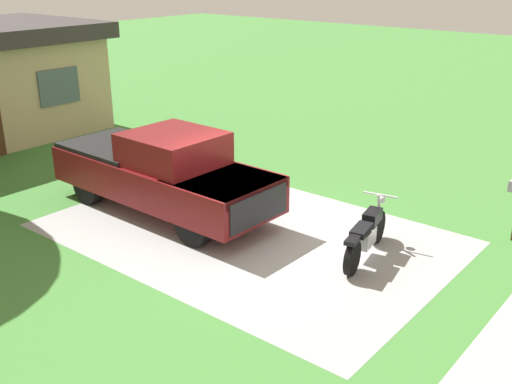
# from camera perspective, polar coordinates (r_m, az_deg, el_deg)

# --- Properties ---
(ground_plane) EXTENTS (80.00, 80.00, 0.00)m
(ground_plane) POSITION_cam_1_polar(r_m,az_deg,el_deg) (12.73, -0.80, -3.92)
(ground_plane) COLOR #427F37
(driveway_pad) EXTENTS (5.56, 8.22, 0.01)m
(driveway_pad) POSITION_cam_1_polar(r_m,az_deg,el_deg) (12.73, -0.80, -3.91)
(driveway_pad) COLOR #A0A0A0
(driveway_pad) RESTS_ON ground
(motorcycle) EXTENTS (2.19, 0.80, 1.09)m
(motorcycle) POSITION_cam_1_polar(r_m,az_deg,el_deg) (11.76, 10.34, -3.93)
(motorcycle) COLOR black
(motorcycle) RESTS_ON ground
(pickup_truck) EXTENTS (2.09, 5.66, 1.90)m
(pickup_truck) POSITION_cam_1_polar(r_m,az_deg,el_deg) (13.73, -8.90, 2.00)
(pickup_truck) COLOR black
(pickup_truck) RESTS_ON ground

